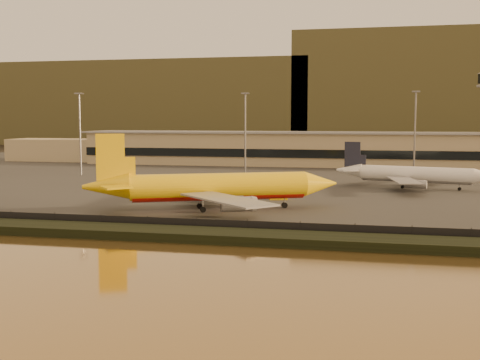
# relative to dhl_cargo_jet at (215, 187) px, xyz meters

# --- Properties ---
(ground) EXTENTS (900.00, 900.00, 0.00)m
(ground) POSITION_rel_dhl_cargo_jet_xyz_m (1.19, -10.03, -4.62)
(ground) COLOR black
(ground) RESTS_ON ground
(embankment) EXTENTS (320.00, 7.00, 1.40)m
(embankment) POSITION_rel_dhl_cargo_jet_xyz_m (1.19, -27.03, -3.92)
(embankment) COLOR black
(embankment) RESTS_ON ground
(tarmac) EXTENTS (320.00, 220.00, 0.20)m
(tarmac) POSITION_rel_dhl_cargo_jet_xyz_m (1.19, 84.97, -4.52)
(tarmac) COLOR #2D2D2D
(tarmac) RESTS_ON ground
(perimeter_fence) EXTENTS (300.00, 0.05, 2.20)m
(perimeter_fence) POSITION_rel_dhl_cargo_jet_xyz_m (1.19, -23.03, -3.32)
(perimeter_fence) COLOR black
(perimeter_fence) RESTS_ON tarmac
(terminal_building) EXTENTS (202.00, 25.00, 12.60)m
(terminal_building) POSITION_rel_dhl_cargo_jet_xyz_m (-13.33, 115.52, 1.63)
(terminal_building) COLOR tan
(terminal_building) RESTS_ON tarmac
(apron_light_masts) EXTENTS (152.20, 12.20, 25.40)m
(apron_light_masts) POSITION_rel_dhl_cargo_jet_xyz_m (16.19, 64.97, 11.09)
(apron_light_masts) COLOR slate
(apron_light_masts) RESTS_ON tarmac
(distant_hills) EXTENTS (470.00, 160.00, 70.00)m
(distant_hills) POSITION_rel_dhl_cargo_jet_xyz_m (-19.55, 329.97, 26.77)
(distant_hills) COLOR brown
(distant_hills) RESTS_ON ground
(dhl_cargo_jet) EXTENTS (46.99, 44.52, 14.79)m
(dhl_cargo_jet) POSITION_rel_dhl_cargo_jet_xyz_m (0.00, 0.00, 0.00)
(dhl_cargo_jet) COLOR yellow
(dhl_cargo_jet) RESTS_ON tarmac
(white_narrowbody_jet) EXTENTS (39.50, 37.82, 11.47)m
(white_narrowbody_jet) POSITION_rel_dhl_cargo_jet_xyz_m (39.58, 46.00, -0.99)
(white_narrowbody_jet) COLOR white
(white_narrowbody_jet) RESTS_ON tarmac
(gse_vehicle_yellow) EXTENTS (4.17, 2.73, 1.73)m
(gse_vehicle_yellow) POSITION_rel_dhl_cargo_jet_xyz_m (9.66, 17.46, -3.55)
(gse_vehicle_yellow) COLOR yellow
(gse_vehicle_yellow) RESTS_ON tarmac
(gse_vehicle_white) EXTENTS (4.22, 2.53, 1.77)m
(gse_vehicle_white) POSITION_rel_dhl_cargo_jet_xyz_m (-23.56, 22.65, -3.53)
(gse_vehicle_white) COLOR white
(gse_vehicle_white) RESTS_ON tarmac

